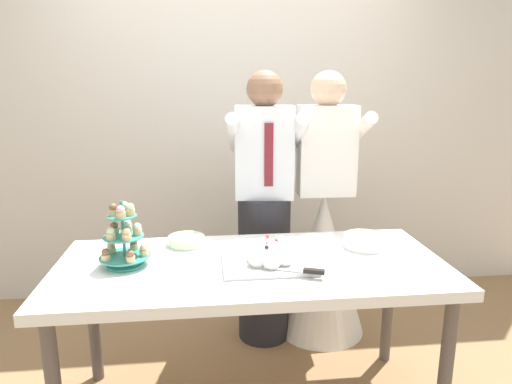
# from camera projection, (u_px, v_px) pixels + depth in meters

# --- Properties ---
(rear_wall) EXTENTS (5.20, 0.10, 2.90)m
(rear_wall) POSITION_uv_depth(u_px,v_px,m) (232.00, 102.00, 3.32)
(rear_wall) COLOR beige
(rear_wall) RESTS_ON ground_plane
(dessert_table) EXTENTS (1.80, 0.80, 0.78)m
(dessert_table) POSITION_uv_depth(u_px,v_px,m) (252.00, 277.00, 2.13)
(dessert_table) COLOR white
(dessert_table) RESTS_ON ground_plane
(cupcake_stand) EXTENTS (0.23, 0.23, 0.31)m
(cupcake_stand) POSITION_uv_depth(u_px,v_px,m) (124.00, 240.00, 2.04)
(cupcake_stand) COLOR teal
(cupcake_stand) RESTS_ON dessert_table
(main_cake_tray) EXTENTS (0.43, 0.35, 0.12)m
(main_cake_tray) POSITION_uv_depth(u_px,v_px,m) (270.00, 257.00, 2.06)
(main_cake_tray) COLOR silver
(main_cake_tray) RESTS_ON dessert_table
(plate_stack) EXTENTS (0.21, 0.21, 0.07)m
(plate_stack) POSITION_uv_depth(u_px,v_px,m) (364.00, 241.00, 2.29)
(plate_stack) COLOR white
(plate_stack) RESTS_ON dessert_table
(round_cake) EXTENTS (0.24, 0.24, 0.06)m
(round_cake) POSITION_uv_depth(u_px,v_px,m) (186.00, 242.00, 2.30)
(round_cake) COLOR white
(round_cake) RESTS_ON dessert_table
(person_groom) EXTENTS (0.50, 0.53, 1.66)m
(person_groom) POSITION_uv_depth(u_px,v_px,m) (264.00, 224.00, 2.77)
(person_groom) COLOR #232328
(person_groom) RESTS_ON ground_plane
(person_bride) EXTENTS (0.56, 0.56, 1.66)m
(person_bride) POSITION_uv_depth(u_px,v_px,m) (323.00, 245.00, 2.88)
(person_bride) COLOR white
(person_bride) RESTS_ON ground_plane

